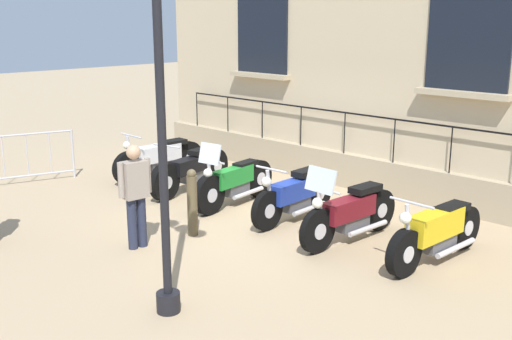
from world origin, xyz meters
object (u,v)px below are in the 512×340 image
Objects in this scene: motorcycle_white at (159,158)px; lamppost at (159,59)px; motorcycle_blue at (294,196)px; pedestrian_standing at (135,191)px; motorcycle_maroon at (350,213)px; bollard at (192,202)px; motorcycle_green at (234,182)px; crowd_barrier at (15,157)px; motorcycle_black at (191,171)px; motorcycle_yellow at (436,232)px.

motorcycle_white is 0.52× the size of lamppost.
motorcycle_blue is 1.30× the size of pedestrian_standing.
motorcycle_maroon is (0.15, 1.26, 0.02)m from motorcycle_blue.
pedestrian_standing is (2.66, 3.01, 0.44)m from motorcycle_white.
bollard is at bearing -21.75° from motorcycle_blue.
motorcycle_white is at bearing -125.89° from lamppost.
motorcycle_green is 1.69m from bollard.
lamppost is at bearing 54.11° from motorcycle_white.
lamppost is at bearing -2.36° from motorcycle_maroon.
motorcycle_maroon reaches higher than crowd_barrier.
bollard reaches higher than motorcycle_black.
motorcycle_white is 1.00× the size of crowd_barrier.
lamppost reaches higher than motorcycle_green.
lamppost reaches higher than motorcycle_yellow.
pedestrian_standing is (2.43, -2.10, 0.43)m from motorcycle_maroon.
bollard is (-1.86, -1.78, -2.38)m from lamppost.
bollard is (1.55, 0.68, 0.11)m from motorcycle_green.
motorcycle_green is at bearing 116.83° from crowd_barrier.
pedestrian_standing is (-0.94, -1.96, -2.05)m from lamppost.
motorcycle_maroon reaches higher than motorcycle_yellow.
crowd_barrier is 4.76m from pedestrian_standing.
motorcycle_yellow is at bearing 92.19° from motorcycle_green.
motorcycle_maroon reaches higher than motorcycle_blue.
crowd_barrier is at bearing -74.33° from motorcycle_yellow.
motorcycle_blue is 2.75m from pedestrian_standing.
motorcycle_white is 1.05× the size of motorcycle_green.
bollard is at bearing -62.50° from motorcycle_yellow.
bollard is 0.68× the size of pedestrian_standing.
motorcycle_white is 1.10× the size of motorcycle_blue.
motorcycle_black is at bearing -128.98° from bollard.
crowd_barrier reaches higher than motorcycle_white.
motorcycle_green is 1.34m from motorcycle_blue.
motorcycle_yellow is (-0.15, 3.94, 0.01)m from motorcycle_green.
motorcycle_green is 4.75m from crowd_barrier.
motorcycle_maroon is 3.24m from pedestrian_standing.
pedestrian_standing is at bearing -52.76° from motorcycle_yellow.
bollard reaches higher than motorcycle_yellow.
motorcycle_yellow is (-0.19, 1.34, -0.01)m from motorcycle_maroon.
crowd_barrier is at bearing -83.09° from bollard.
pedestrian_standing is at bearing -115.52° from lamppost.
motorcycle_white is 1.02× the size of motorcycle_yellow.
pedestrian_standing reaches higher than motorcycle_black.
lamppost is at bearing -22.62° from motorcycle_yellow.
motorcycle_green reaches higher than motorcycle_black.
crowd_barrier is at bearing -36.56° from motorcycle_white.
motorcycle_black is 1.10× the size of motorcycle_blue.
bollard is at bearing -136.15° from lamppost.
lamppost is (3.51, 1.12, 2.49)m from motorcycle_blue.
lamppost reaches higher than bollard.
motorcycle_green is (0.19, 2.51, -0.01)m from motorcycle_white.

